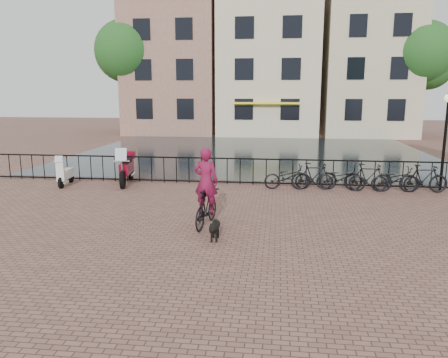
# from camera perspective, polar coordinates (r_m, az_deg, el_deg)

# --- Properties ---
(ground) EXTENTS (100.00, 100.00, 0.00)m
(ground) POSITION_cam_1_polar(r_m,az_deg,el_deg) (9.23, -2.34, -10.99)
(ground) COLOR brown
(ground) RESTS_ON ground
(canal_water) EXTENTS (20.00, 20.00, 0.00)m
(canal_water) POSITION_cam_1_polar(r_m,az_deg,el_deg) (26.00, 3.90, 3.54)
(canal_water) COLOR black
(canal_water) RESTS_ON ground
(railing) EXTENTS (20.00, 0.05, 1.02)m
(railing) POSITION_cam_1_polar(r_m,az_deg,el_deg) (16.76, 2.11, 0.99)
(railing) COLOR black
(railing) RESTS_ON ground
(canal_house_left) EXTENTS (7.50, 9.00, 12.80)m
(canal_house_left) POSITION_cam_1_polar(r_m,az_deg,el_deg) (39.55, -6.19, 15.44)
(canal_house_left) COLOR #845D4D
(canal_house_left) RESTS_ON ground
(canal_house_mid) EXTENTS (8.00, 9.50, 11.80)m
(canal_house_mid) POSITION_cam_1_polar(r_m,az_deg,el_deg) (38.51, 5.90, 14.81)
(canal_house_mid) COLOR beige
(canal_house_mid) RESTS_ON ground
(canal_house_right) EXTENTS (7.00, 9.00, 13.30)m
(canal_house_right) POSITION_cam_1_polar(r_m,az_deg,el_deg) (39.20, 18.14, 15.37)
(canal_house_right) COLOR #C3B091
(canal_house_right) RESTS_ON ground
(tree_far_left) EXTENTS (5.04, 5.04, 9.27)m
(tree_far_left) POSITION_cam_1_polar(r_m,az_deg,el_deg) (37.68, -12.68, 15.95)
(tree_far_left) COLOR black
(tree_far_left) RESTS_ON ground
(tree_far_right) EXTENTS (4.76, 4.76, 8.76)m
(tree_far_right) POSITION_cam_1_polar(r_m,az_deg,el_deg) (37.08, 24.50, 14.73)
(tree_far_right) COLOR black
(tree_far_right) RESTS_ON ground
(lamp_post) EXTENTS (0.30, 0.30, 3.45)m
(lamp_post) POSITION_cam_1_polar(r_m,az_deg,el_deg) (17.07, 27.03, 6.31)
(lamp_post) COLOR black
(lamp_post) RESTS_ON ground
(cyclist) EXTENTS (0.84, 1.85, 2.45)m
(cyclist) POSITION_cam_1_polar(r_m,az_deg,el_deg) (11.43, -2.35, -1.71)
(cyclist) COLOR black
(cyclist) RESTS_ON ground
(dog) EXTENTS (0.26, 0.77, 0.52)m
(dog) POSITION_cam_1_polar(r_m,az_deg,el_deg) (10.53, -1.21, -6.63)
(dog) COLOR black
(dog) RESTS_ON ground
(motorcycle) EXTENTS (0.84, 2.22, 1.55)m
(motorcycle) POSITION_cam_1_polar(r_m,az_deg,el_deg) (17.16, -12.63, 1.88)
(motorcycle) COLOR maroon
(motorcycle) RESTS_ON ground
(scooter) EXTENTS (0.55, 1.38, 1.25)m
(scooter) POSITION_cam_1_polar(r_m,az_deg,el_deg) (17.62, -20.01, 1.22)
(scooter) COLOR white
(scooter) RESTS_ON ground
(parked_bike_0) EXTENTS (1.79, 0.85, 0.90)m
(parked_bike_0) POSITION_cam_1_polar(r_m,az_deg,el_deg) (16.12, 8.31, 0.28)
(parked_bike_0) COLOR black
(parked_bike_0) RESTS_ON ground
(parked_bike_1) EXTENTS (1.71, 0.69, 1.00)m
(parked_bike_1) POSITION_cam_1_polar(r_m,az_deg,el_deg) (16.16, 11.68, 0.36)
(parked_bike_1) COLOR black
(parked_bike_1) RESTS_ON ground
(parked_bike_2) EXTENTS (1.77, 0.78, 0.90)m
(parked_bike_2) POSITION_cam_1_polar(r_m,az_deg,el_deg) (16.28, 15.01, 0.11)
(parked_bike_2) COLOR black
(parked_bike_2) RESTS_ON ground
(parked_bike_3) EXTENTS (1.69, 0.58, 1.00)m
(parked_bike_3) POSITION_cam_1_polar(r_m,az_deg,el_deg) (16.43, 18.30, 0.20)
(parked_bike_3) COLOR black
(parked_bike_3) RESTS_ON ground
(parked_bike_4) EXTENTS (1.75, 0.71, 0.90)m
(parked_bike_4) POSITION_cam_1_polar(r_m,az_deg,el_deg) (16.65, 21.49, -0.05)
(parked_bike_4) COLOR black
(parked_bike_4) RESTS_ON ground
(parked_bike_5) EXTENTS (1.68, 0.55, 1.00)m
(parked_bike_5) POSITION_cam_1_polar(r_m,az_deg,el_deg) (16.90, 24.62, 0.04)
(parked_bike_5) COLOR black
(parked_bike_5) RESTS_ON ground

